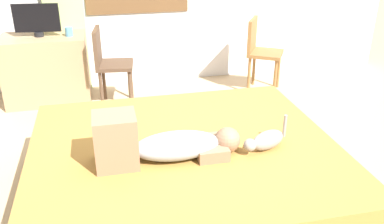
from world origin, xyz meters
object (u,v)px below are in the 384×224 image
at_px(tv_monitor, 37,20).
at_px(chair_by_desk, 108,61).
at_px(person_lying, 162,143).
at_px(cup, 69,32).
at_px(bed, 184,175).
at_px(cat, 266,140).
at_px(chair_spare, 260,49).
at_px(desk, 47,69).

xyz_separation_m(tv_monitor, chair_by_desk, (0.70, -0.30, -0.41)).
distance_m(person_lying, cup, 2.40).
bearing_deg(bed, person_lying, -141.40).
relative_size(cat, tv_monitor, 0.71).
distance_m(cat, chair_by_desk, 2.30).
relative_size(cat, chair_spare, 0.40).
distance_m(bed, cup, 2.38).
bearing_deg(cat, bed, 161.57).
bearing_deg(chair_spare, cat, -110.42).
bearing_deg(cat, person_lying, 177.30).
distance_m(desk, chair_spare, 2.45).
distance_m(person_lying, tv_monitor, 2.57).
xyz_separation_m(desk, chair_spare, (2.43, -0.23, 0.14)).
relative_size(cat, desk, 0.38).
relative_size(tv_monitor, chair_spare, 0.56).
bearing_deg(chair_by_desk, tv_monitor, 156.65).
distance_m(person_lying, chair_spare, 2.61).
height_order(bed, chair_by_desk, chair_by_desk).
relative_size(bed, person_lying, 2.28).
relative_size(bed, desk, 2.37).
height_order(person_lying, chair_spare, chair_spare).
distance_m(tv_monitor, chair_by_desk, 0.87).
height_order(bed, desk, desk).
height_order(desk, tv_monitor, tv_monitor).
bearing_deg(desk, cat, -55.86).
height_order(cat, chair_by_desk, chair_by_desk).
height_order(tv_monitor, chair_spare, tv_monitor).
distance_m(bed, person_lying, 0.42).
relative_size(person_lying, cat, 2.74).
xyz_separation_m(bed, chair_by_desk, (-0.43, 1.92, 0.27)).
relative_size(cup, chair_by_desk, 0.11).
bearing_deg(chair_spare, cup, 175.31).
height_order(chair_by_desk, chair_spare, same).
bearing_deg(chair_spare, chair_by_desk, -177.77).
xyz_separation_m(person_lying, chair_spare, (1.50, 2.13, -0.09)).
relative_size(bed, chair_by_desk, 2.48).
bearing_deg(tv_monitor, person_lying, -67.95).
xyz_separation_m(cat, chair_spare, (0.81, 2.17, -0.04)).
bearing_deg(person_lying, cup, 105.51).
bearing_deg(cup, desk, 168.88).
bearing_deg(bed, desk, 116.48).
bearing_deg(cup, chair_by_desk, -32.62).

